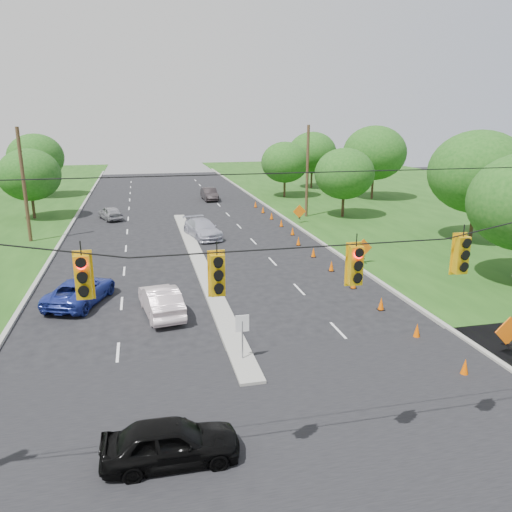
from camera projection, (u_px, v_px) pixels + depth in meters
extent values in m
plane|color=black|center=(283.00, 455.00, 14.75)|extent=(160.00, 160.00, 0.00)
cube|color=black|center=(283.00, 455.00, 14.75)|extent=(160.00, 14.00, 0.02)
cube|color=gray|center=(63.00, 240.00, 40.70)|extent=(0.25, 110.00, 0.16)
cube|color=gray|center=(299.00, 228.00, 45.11)|extent=(0.25, 110.00, 0.16)
cube|color=gray|center=(199.00, 262.00, 34.46)|extent=(1.00, 34.00, 0.18)
cylinder|color=gray|center=(242.00, 342.00, 20.14)|extent=(0.06, 0.06, 1.80)
cube|color=white|center=(242.00, 323.00, 19.93)|extent=(0.55, 0.04, 0.70)
cylinder|color=black|center=(299.00, 232.00, 11.94)|extent=(24.00, 0.04, 0.04)
cube|color=#F0B20E|center=(83.00, 277.00, 11.06)|extent=(0.34, 0.24, 1.00)
cube|color=#F0B20E|center=(217.00, 275.00, 11.76)|extent=(0.34, 0.24, 1.00)
cube|color=#F0B20E|center=(355.00, 265.00, 12.52)|extent=(0.34, 0.24, 1.00)
cube|color=#F0B20E|center=(461.00, 255.00, 13.15)|extent=(0.34, 0.24, 1.00)
cylinder|color=#422D1C|center=(24.00, 186.00, 38.98)|extent=(0.28, 0.28, 9.00)
cylinder|color=#422D1C|center=(307.00, 172.00, 49.12)|extent=(0.28, 0.28, 9.00)
cone|color=#EE5901|center=(465.00, 367.00, 19.25)|extent=(0.32, 0.32, 0.70)
cone|color=#EE5901|center=(417.00, 331.00, 22.54)|extent=(0.32, 0.32, 0.70)
cone|color=#EE5901|center=(381.00, 304.00, 25.82)|extent=(0.32, 0.32, 0.70)
cone|color=#EE5901|center=(353.00, 283.00, 29.11)|extent=(0.32, 0.32, 0.70)
cone|color=#EE5901|center=(331.00, 266.00, 32.39)|extent=(0.32, 0.32, 0.70)
cone|color=#EE5901|center=(313.00, 252.00, 35.68)|extent=(0.32, 0.32, 0.70)
cone|color=#EE5901|center=(298.00, 241.00, 38.96)|extent=(0.32, 0.32, 0.70)
cone|color=#EE5901|center=(293.00, 231.00, 42.38)|extent=(0.32, 0.32, 0.70)
cone|color=#EE5901|center=(281.00, 223.00, 45.66)|extent=(0.32, 0.32, 0.70)
cone|color=#EE5901|center=(272.00, 216.00, 48.95)|extent=(0.32, 0.32, 0.70)
cone|color=#EE5901|center=(263.00, 210.00, 52.23)|extent=(0.32, 0.32, 0.70)
cone|color=#EE5901|center=(256.00, 204.00, 55.52)|extent=(0.32, 0.32, 0.70)
cube|color=black|center=(507.00, 344.00, 20.71)|extent=(0.06, 0.58, 0.26)
cube|color=black|center=(507.00, 344.00, 20.71)|extent=(0.06, 0.58, 0.26)
cube|color=orange|center=(508.00, 331.00, 20.55)|extent=(1.27, 0.05, 1.27)
cube|color=black|center=(363.00, 256.00, 33.85)|extent=(0.06, 0.58, 0.26)
cube|color=black|center=(363.00, 256.00, 33.85)|extent=(0.06, 0.58, 0.26)
cube|color=orange|center=(363.00, 248.00, 33.69)|extent=(1.27, 0.05, 1.27)
cube|color=black|center=(299.00, 218.00, 46.99)|extent=(0.06, 0.58, 0.26)
cube|color=black|center=(299.00, 218.00, 46.99)|extent=(0.06, 0.58, 0.26)
cube|color=orange|center=(299.00, 211.00, 46.83)|extent=(1.27, 0.05, 1.27)
cylinder|color=black|center=(33.00, 206.00, 48.90)|extent=(0.28, 0.28, 2.52)
ellipsoid|color=#194C14|center=(29.00, 175.00, 48.08)|extent=(5.88, 5.88, 5.04)
cylinder|color=black|center=(39.00, 186.00, 62.50)|extent=(0.28, 0.28, 2.88)
ellipsoid|color=#194C14|center=(36.00, 157.00, 61.56)|extent=(6.72, 6.72, 5.76)
cylinder|color=black|center=(472.00, 222.00, 39.76)|extent=(0.28, 0.28, 3.24)
ellipsoid|color=#194C14|center=(478.00, 172.00, 38.71)|extent=(7.56, 7.56, 6.48)
cylinder|color=black|center=(343.00, 205.00, 49.82)|extent=(0.28, 0.28, 2.52)
ellipsoid|color=#194C14|center=(344.00, 174.00, 48.99)|extent=(5.88, 5.88, 5.04)
cylinder|color=black|center=(372.00, 186.00, 60.85)|extent=(0.28, 0.28, 3.24)
ellipsoid|color=#194C14|center=(374.00, 153.00, 59.79)|extent=(7.56, 7.56, 6.48)
cylinder|color=black|center=(311.00, 178.00, 70.35)|extent=(0.28, 0.28, 2.88)
ellipsoid|color=#194C14|center=(312.00, 153.00, 69.41)|extent=(6.72, 6.72, 5.76)
cylinder|color=black|center=(285.00, 187.00, 62.52)|extent=(0.28, 0.28, 2.52)
ellipsoid|color=#194C14|center=(285.00, 162.00, 61.70)|extent=(5.88, 5.88, 5.04)
imported|color=black|center=(171.00, 442.00, 14.27)|extent=(3.98, 1.64, 1.35)
imported|color=silver|center=(161.00, 300.00, 25.12)|extent=(2.27, 4.77, 1.51)
imported|color=navy|center=(80.00, 291.00, 26.69)|extent=(3.92, 5.47, 1.38)
imported|color=#AAAABB|center=(202.00, 229.00, 41.39)|extent=(3.15, 5.52, 1.51)
imported|color=gray|center=(110.00, 213.00, 48.73)|extent=(2.78, 4.21, 1.33)
imported|color=black|center=(209.00, 194.00, 60.38)|extent=(1.72, 4.53, 1.48)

